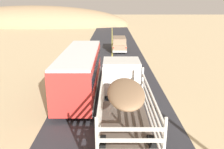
# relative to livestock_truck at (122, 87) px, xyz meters

# --- Properties ---
(livestock_truck) EXTENTS (2.53, 9.70, 3.02)m
(livestock_truck) POSITION_rel_livestock_truck_xyz_m (0.00, 0.00, 0.00)
(livestock_truck) COLOR silver
(livestock_truck) RESTS_ON road_surface
(bus) EXTENTS (2.54, 10.00, 3.21)m
(bus) POSITION_rel_livestock_truck_xyz_m (-3.05, 3.56, -0.04)
(bus) COLOR red
(bus) RESTS_ON road_surface
(car_far) EXTENTS (1.90, 4.62, 1.93)m
(car_far) POSITION_rel_livestock_truck_xyz_m (0.37, 19.26, -0.70)
(car_far) COLOR #8C7259
(car_far) RESTS_ON road_surface
(distant_hill) EXTENTS (53.83, 17.30, 11.03)m
(distant_hill) POSITION_rel_livestock_truck_xyz_m (-22.78, 54.38, -1.79)
(distant_hill) COLOR #997C5A
(distant_hill) RESTS_ON ground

